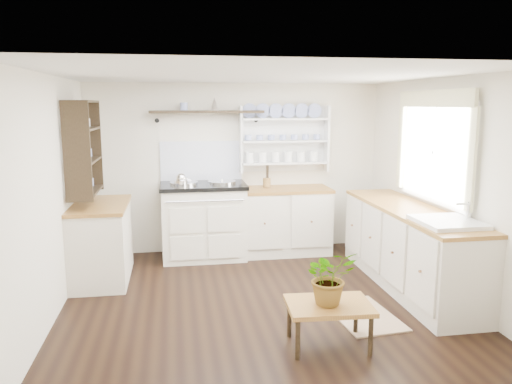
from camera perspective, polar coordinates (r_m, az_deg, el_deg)
The scene contains 19 objects.
floor at distance 5.36m, azimuth 0.39°, elevation -12.13°, with size 4.00×3.80×0.01m, color black.
wall_back at distance 6.90m, azimuth -2.27°, elevation 2.77°, with size 4.00×0.02×2.30m, color silver.
wall_right at distance 5.73m, azimuth 20.55°, elevation 0.63°, with size 0.02×3.80×2.30m, color silver.
wall_left at distance 5.10m, azimuth -22.31°, elevation -0.57°, with size 0.02×3.80×2.30m, color silver.
ceiling at distance 4.97m, azimuth 0.43°, elevation 13.23°, with size 4.00×3.80×0.01m, color white.
window at distance 5.78m, azimuth 19.62°, elevation 4.91°, with size 0.08×1.55×1.22m.
aga_cooker at distance 6.65m, azimuth -6.00°, elevation -3.21°, with size 1.11×0.77×1.03m.
back_cabinets at distance 6.83m, azimuth 3.09°, elevation -3.19°, with size 1.27×0.63×0.90m.
right_cabinets at distance 5.82m, azimuth 17.06°, elevation -6.00°, with size 0.62×2.43×0.90m.
belfast_sink at distance 5.10m, azimuth 20.99°, elevation -4.52°, with size 0.55×0.60×0.45m.
left_cabinets at distance 6.06m, azimuth -17.23°, elevation -5.36°, with size 0.62×1.13×0.90m.
plate_rack at distance 6.94m, azimuth 3.11°, elevation 6.16°, with size 1.20×0.22×0.90m.
high_shelf at distance 6.69m, azimuth -5.63°, elevation 9.02°, with size 1.50×0.29×0.16m.
left_shelving at distance 5.90m, azimuth -19.13°, elevation 4.89°, with size 0.28×0.80×1.05m, color black.
kettle at distance 6.42m, azimuth -8.52°, elevation 1.11°, with size 0.18×0.18×0.22m, color silver, non-canonical shape.
utensil_crock at distance 6.77m, azimuth 1.24°, elevation 1.09°, with size 0.10×0.10×0.12m, color olive.
center_table at distance 4.33m, azimuth 8.33°, elevation -13.03°, with size 0.73×0.54×0.38m.
potted_plant at distance 4.23m, azimuth 8.43°, elevation -9.55°, with size 0.42×0.36×0.47m, color #3F7233.
floor_rug at distance 5.07m, azimuth 12.13°, elevation -13.62°, with size 0.55×0.85×0.02m, color #917654.
Camera 1 is at (-0.84, -4.89, 2.02)m, focal length 35.00 mm.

